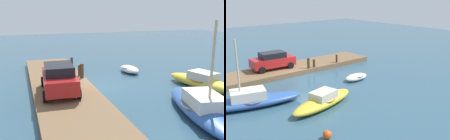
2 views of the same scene
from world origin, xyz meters
The scene contains 10 objects.
ground_plane centered at (0.00, 0.00, 0.00)m, with size 84.00×84.00×0.00m, color #33566B.
dock_platform centered at (0.00, -2.48, 0.25)m, with size 18.24×3.82×0.49m, color brown.
dinghy_white centered at (-3.16, 3.89, 0.30)m, with size 2.58×1.41×0.57m.
motorboat_yellow centered at (2.76, 6.78, 0.47)m, with size 6.02×2.88×1.17m.
sailboat_blue centered at (6.72, 3.50, 0.50)m, with size 7.48×3.70×4.87m.
mooring_post_west centered at (-4.68, -0.82, 0.92)m, with size 0.21×0.21×0.85m, color #47331E.
mooring_post_mid_west centered at (-1.72, -0.82, 0.89)m, with size 0.26×0.26×0.80m, color #47331E.
mooring_post_mid_east centered at (-1.04, -0.82, 1.01)m, with size 0.27×0.27×1.04m, color #47331E.
parked_car centered at (1.80, -2.86, 1.38)m, with size 4.29×2.24×1.70m.
marker_buoy centered at (5.23, 10.45, 0.25)m, with size 0.51×0.51×0.51m, color #E54C19.
Camera 2 is at (13.28, 21.11, 7.87)m, focal length 43.23 mm.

